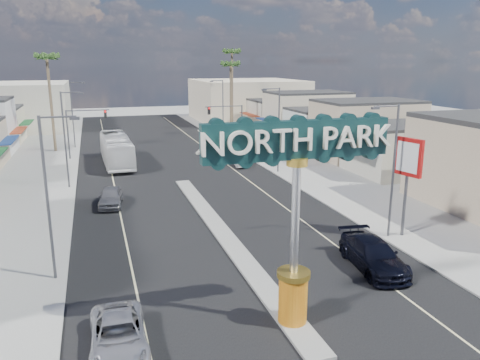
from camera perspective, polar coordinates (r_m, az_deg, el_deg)
ground at (r=47.63m, az=-7.27°, el=0.02°), size 160.00×160.00×0.00m
road at (r=47.63m, az=-7.27°, el=0.02°), size 20.00×120.00×0.01m
median_island at (r=32.67m, az=-2.16°, el=-6.46°), size 1.30×30.00×0.16m
sidewalk_left at (r=47.32m, az=-24.19°, el=-1.17°), size 8.00×120.00×0.12m
sidewalk_right at (r=51.84m, az=8.12°, el=1.23°), size 8.00×120.00×0.12m
storefront_row_right at (r=67.23m, az=11.19°, el=6.63°), size 12.00×42.00×6.00m
backdrop_far_left at (r=91.88m, az=-26.46°, el=8.04°), size 20.00×20.00×8.00m
backdrop_far_right at (r=95.64m, az=0.87°, el=9.71°), size 20.00×20.00×8.00m
gateway_sign at (r=20.04m, az=6.85°, el=-2.40°), size 8.20×1.50×9.15m
traffic_signal_left at (r=59.95m, az=-18.60°, el=6.49°), size 5.09×0.45×6.00m
traffic_signal_right at (r=62.35m, az=-1.37°, el=7.50°), size 5.09×0.45×6.00m
streetlight_l_near at (r=26.43m, az=-22.17°, el=-1.21°), size 2.03×0.22×9.00m
streetlight_l_mid at (r=46.02m, az=-20.41°, el=5.17°), size 2.03×0.22×9.00m
streetlight_l_far at (r=67.85m, az=-19.64°, el=7.91°), size 2.03×0.22×9.00m
streetlight_r_near at (r=32.14m, az=18.01°, el=1.76°), size 2.03×0.22×9.00m
streetlight_r_mid at (r=49.52m, az=4.57°, el=6.61°), size 2.03×0.22×9.00m
streetlight_r_far at (r=70.27m, az=-2.22°, el=8.91°), size 2.03×0.22×9.00m
palm_left_far at (r=65.67m, az=-22.46°, el=13.12°), size 2.60×2.60×13.10m
palm_right_mid at (r=74.51m, az=-1.14°, el=13.49°), size 2.60×2.60×12.10m
palm_right_far at (r=80.83m, az=-0.98°, el=14.81°), size 2.60×2.60×14.10m
suv_left at (r=20.92m, az=-14.59°, el=-17.82°), size 2.36×5.00×1.38m
suv_right at (r=28.29m, az=15.93°, el=-8.75°), size 2.97×6.02×1.68m
car_parked_left at (r=40.07m, az=-15.49°, el=-1.99°), size 2.34×4.73×1.55m
car_parked_right at (r=53.63m, az=-0.01°, el=2.50°), size 1.83×4.29×1.38m
city_bus at (r=55.96m, az=-14.83°, el=3.61°), size 3.32×12.52×3.46m
bank_pylon_sign at (r=32.67m, az=19.82°, el=2.00°), size 0.75×2.09×6.68m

